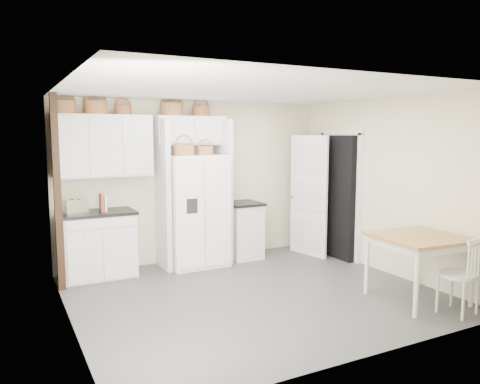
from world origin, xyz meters
TOP-DOWN VIEW (x-y plane):
  - floor at (0.00, 0.00)m, footprint 4.50×4.50m
  - ceiling at (0.00, 0.00)m, footprint 4.50×4.50m
  - wall_back at (0.00, 2.00)m, footprint 4.50×0.00m
  - wall_left at (-2.25, 0.00)m, footprint 0.00×4.00m
  - wall_right at (2.25, 0.00)m, footprint 0.00×4.00m
  - refrigerator at (-0.15, 1.64)m, footprint 0.90×0.73m
  - base_cab_left at (-1.64, 1.70)m, footprint 1.00×0.63m
  - base_cab_right at (0.72, 1.70)m, footprint 0.51×0.61m
  - dining_table at (1.70, -1.13)m, footprint 1.06×1.06m
  - windsor_chair at (1.77, -1.66)m, footprint 0.51×0.48m
  - counter_left at (-1.64, 1.70)m, footprint 1.04×0.67m
  - counter_right at (0.72, 1.70)m, footprint 0.55×0.65m
  - toaster at (-1.95, 1.59)m, footprint 0.33×0.23m
  - cookbook_red at (-1.59, 1.62)m, footprint 0.04×0.17m
  - cookbook_cream at (-1.55, 1.62)m, footprint 0.04×0.15m
  - basket_upper_a at (-2.01, 1.83)m, footprint 0.32×0.32m
  - basket_upper_b at (-1.58, 1.83)m, footprint 0.33×0.33m
  - basket_upper_c at (-1.19, 1.83)m, footprint 0.24×0.24m
  - basket_bridge_a at (-0.45, 1.83)m, footprint 0.35×0.35m
  - basket_bridge_b at (0.04, 1.83)m, footprint 0.28×0.28m
  - basket_fridge_a at (-0.36, 1.54)m, footprint 0.31×0.31m
  - basket_fridge_b at (-0.02, 1.54)m, footprint 0.25×0.25m
  - upper_cabinet at (-1.50, 1.83)m, footprint 1.40×0.34m
  - bridge_cabinet at (-0.15, 1.83)m, footprint 1.12×0.34m
  - fridge_panel_left at (-0.66, 1.70)m, footprint 0.08×0.60m
  - fridge_panel_right at (0.36, 1.70)m, footprint 0.08×0.60m
  - trim_post at (-2.20, 1.35)m, footprint 0.09×0.09m
  - doorway_void at (2.16, 1.00)m, footprint 0.18×0.85m
  - door_slab at (1.80, 1.33)m, footprint 0.21×0.79m

SIDE VIEW (x-z plane):
  - floor at x=0.00m, z-range 0.00..0.00m
  - dining_table at x=1.70m, z-range 0.00..0.82m
  - base_cab_right at x=0.72m, z-range 0.00..0.90m
  - windsor_chair at x=1.77m, z-range 0.00..0.92m
  - base_cab_left at x=-1.64m, z-range 0.00..0.92m
  - refrigerator at x=-0.15m, z-range 0.00..1.75m
  - counter_right at x=0.72m, z-range 0.90..0.94m
  - counter_left at x=-1.64m, z-range 0.92..0.97m
  - doorway_void at x=2.16m, z-range 0.00..2.05m
  - door_slab at x=1.80m, z-range 0.00..2.05m
  - toaster at x=-1.95m, z-range 0.97..1.17m
  - cookbook_cream at x=-1.55m, z-range 0.97..1.19m
  - cookbook_red at x=-1.59m, z-range 0.97..1.23m
  - fridge_panel_left at x=-0.66m, z-range 0.00..2.30m
  - fridge_panel_right at x=0.36m, z-range 0.00..2.30m
  - wall_back at x=0.00m, z-range -0.95..3.55m
  - wall_left at x=-2.25m, z-range -0.70..3.30m
  - wall_right at x=2.25m, z-range -0.70..3.30m
  - trim_post at x=-2.20m, z-range 0.00..2.60m
  - basket_fridge_b at x=-0.02m, z-range 1.75..1.88m
  - basket_fridge_a at x=-0.36m, z-range 1.75..1.91m
  - upper_cabinet at x=-1.50m, z-range 1.45..2.35m
  - bridge_cabinet at x=-0.15m, z-range 1.90..2.35m
  - basket_upper_c at x=-1.19m, z-range 2.35..2.49m
  - basket_bridge_b at x=0.04m, z-range 2.35..2.51m
  - basket_upper_a at x=-2.01m, z-range 2.35..2.53m
  - basket_upper_b at x=-1.58m, z-range 2.35..2.54m
  - basket_bridge_a at x=-0.45m, z-range 2.35..2.55m
  - ceiling at x=0.00m, z-range 2.60..2.60m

